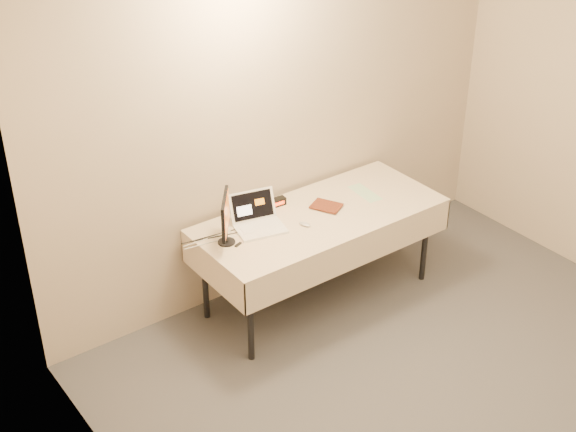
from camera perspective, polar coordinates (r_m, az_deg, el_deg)
back_wall at (r=5.87m, az=-0.37°, el=7.11°), size 4.00×0.10×2.70m
table at (r=5.85m, az=2.27°, el=-0.39°), size 1.86×0.81×0.74m
laptop at (r=5.65m, az=-2.20°, el=-0.23°), size 0.40×0.39×0.22m
monitor at (r=5.39m, az=-4.47°, el=-0.03°), size 0.23×0.29×0.36m
book at (r=5.79m, az=2.45°, el=1.18°), size 0.15×0.09×0.21m
alarm_clock at (r=5.92m, az=-0.81°, el=0.99°), size 0.14×0.07×0.06m
clicker at (r=5.68m, az=1.20°, el=-0.59°), size 0.07×0.10×0.02m
paper_form at (r=6.13m, az=5.49°, el=1.66°), size 0.15×0.31×0.00m
usb_dongle at (r=5.46m, az=-3.57°, el=-2.04°), size 0.06×0.04×0.01m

